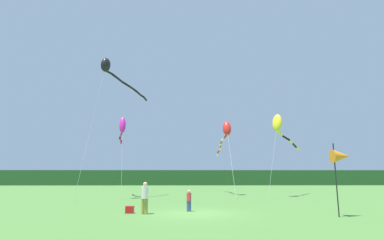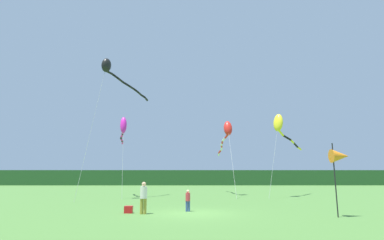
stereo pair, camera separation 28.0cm
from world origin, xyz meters
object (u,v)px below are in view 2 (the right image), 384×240
Objects in this scene: banner_flag_pole at (340,157)px; kite_black at (112,70)px; person_child at (188,199)px; kite_magenta at (123,128)px; kite_yellow at (281,126)px; person_adult at (144,196)px; kite_red at (227,132)px; cooler_box at (129,210)px.

banner_flag_pole is 0.29× the size of kite_black.
kite_magenta reaches higher than person_child.
banner_flag_pole is at bearing -95.25° from kite_yellow.
kite_red is at bearing 67.07° from person_adult.
kite_yellow is (1.27, 13.77, 3.77)m from banner_flag_pole.
kite_red is at bearing 151.20° from kite_yellow.
person_child is 0.15× the size of kite_yellow.
person_child is at bearing 12.83° from cooler_box.
person_child is at bearing 26.01° from person_adult.
kite_magenta is (-14.23, 13.92, 3.67)m from banner_flag_pole.
banner_flag_pole reaches higher than person_adult.
person_adult is at bearing -153.99° from person_child.
cooler_box is at bearing 171.03° from banner_flag_pole.
cooler_box is (-3.25, -0.74, -0.48)m from person_child.
kite_magenta is (-4.07, 12.60, 5.70)m from person_adult.
kite_magenta is at bearing 76.86° from kite_black.
kite_black is at bearing 143.18° from banner_flag_pole.
banner_flag_pole is 0.46× the size of kite_yellow.
cooler_box is (-0.86, 0.42, -0.75)m from person_adult.
person_adult is 10.44m from banner_flag_pole.
banner_flag_pole is 0.48× the size of kite_magenta.
kite_yellow is at bearing -0.53° from kite_magenta.
kite_yellow is 5.70m from kite_red.
kite_black is (-14.88, 11.14, 8.56)m from banner_flag_pole.
kite_black reaches higher than kite_yellow.
person_adult is at bearing -26.05° from cooler_box.
kite_yellow is at bearing 44.41° from cooler_box.
person_adult is 0.46× the size of banner_flag_pole.
kite_red is at bearing 25.76° from kite_black.
kite_black reaches higher than cooler_box.
kite_magenta is at bearing 104.75° from cooler_box.
kite_red is (6.43, 15.20, 5.64)m from person_adult.
banner_flag_pole reaches higher than cooler_box.
kite_magenta is (-3.21, 12.18, 6.45)m from cooler_box.
cooler_box is 11.50m from banner_flag_pole.
cooler_box is 0.04× the size of kite_black.
banner_flag_pole is (7.77, -2.48, 2.30)m from person_child.
kite_black reaches higher than person_adult.
kite_black is at bearing 112.31° from cooler_box.
kite_magenta is at bearing 119.43° from person_child.
person_child is 0.11× the size of kite_red.
cooler_box is at bearing -67.69° from kite_black.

